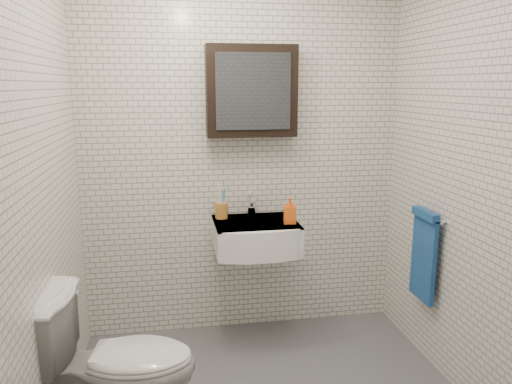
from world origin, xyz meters
TOP-DOWN VIEW (x-y plane):
  - room_shell at (0.00, 0.00)m, footprint 2.22×2.02m
  - washbasin at (0.05, 0.73)m, footprint 0.55×0.50m
  - faucet at (0.05, 0.93)m, footprint 0.06×0.20m
  - mirror_cabinet at (0.05, 0.93)m, footprint 0.60×0.15m
  - towel_rail at (1.04, 0.35)m, footprint 0.09×0.30m
  - toothbrush_cup at (-0.16, 0.90)m, footprint 0.11×0.11m
  - soap_bottle at (0.27, 0.70)m, footprint 0.09×0.09m
  - toilet at (-0.80, -0.09)m, footprint 0.83×0.55m

SIDE VIEW (x-z plane):
  - toilet at x=-0.80m, z-range 0.00..0.80m
  - towel_rail at x=1.04m, z-range 0.43..1.01m
  - washbasin at x=0.05m, z-range 0.66..0.86m
  - toothbrush_cup at x=-0.16m, z-range 0.79..1.03m
  - faucet at x=0.05m, z-range 0.84..0.99m
  - soap_bottle at x=0.27m, z-range 0.85..1.03m
  - room_shell at x=0.00m, z-range 0.21..2.72m
  - mirror_cabinet at x=0.05m, z-range 1.40..2.00m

